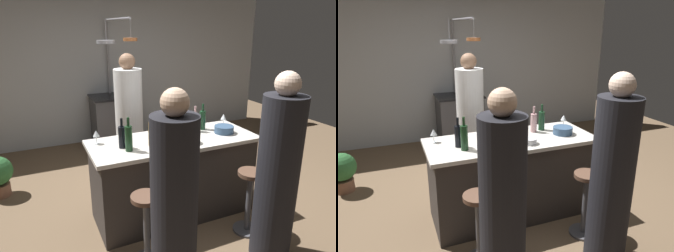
% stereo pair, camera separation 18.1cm
% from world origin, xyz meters
% --- Properties ---
extents(ground_plane, '(9.00, 9.00, 0.00)m').
position_xyz_m(ground_plane, '(0.00, 0.00, 0.00)').
color(ground_plane, brown).
extents(back_wall, '(6.40, 0.16, 2.60)m').
position_xyz_m(back_wall, '(0.00, 2.85, 1.30)').
color(back_wall, '#B2B7BC').
rests_on(back_wall, ground_plane).
extents(kitchen_island, '(1.80, 0.72, 0.90)m').
position_xyz_m(kitchen_island, '(0.00, 0.00, 0.45)').
color(kitchen_island, '#332D2B').
rests_on(kitchen_island, ground_plane).
extents(stove_range, '(0.80, 0.64, 0.89)m').
position_xyz_m(stove_range, '(0.00, 2.45, 0.45)').
color(stove_range, '#47474C').
rests_on(stove_range, ground_plane).
extents(chef, '(0.36, 0.36, 1.73)m').
position_xyz_m(chef, '(-0.17, 1.03, 0.80)').
color(chef, white).
rests_on(chef, ground_plane).
extents(bar_stool_left, '(0.28, 0.28, 0.68)m').
position_xyz_m(bar_stool_left, '(-0.56, -0.62, 0.38)').
color(bar_stool_left, '#4C4C51').
rests_on(bar_stool_left, ground_plane).
extents(guest_left, '(0.35, 0.35, 1.66)m').
position_xyz_m(guest_left, '(-0.48, -1.01, 0.77)').
color(guest_left, black).
rests_on(guest_left, ground_plane).
extents(bar_stool_right, '(0.28, 0.28, 0.68)m').
position_xyz_m(bar_stool_right, '(0.55, -0.62, 0.38)').
color(bar_stool_right, '#4C4C51').
rests_on(bar_stool_right, ground_plane).
extents(guest_right, '(0.36, 0.36, 1.71)m').
position_xyz_m(guest_right, '(0.53, -0.98, 0.79)').
color(guest_right, black).
rests_on(guest_right, ground_plane).
extents(overhead_pot_rack, '(0.57, 1.35, 2.17)m').
position_xyz_m(overhead_pot_rack, '(-0.07, 2.08, 1.59)').
color(overhead_pot_rack, gray).
rests_on(overhead_pot_rack, ground_plane).
extents(potted_plant, '(0.36, 0.36, 0.52)m').
position_xyz_m(potted_plant, '(-1.82, 1.24, 0.30)').
color(potted_plant, brown).
rests_on(potted_plant, ground_plane).
extents(pepper_mill, '(0.05, 0.05, 0.21)m').
position_xyz_m(pepper_mill, '(-0.02, 0.06, 1.01)').
color(pepper_mill, '#382319').
rests_on(pepper_mill, kitchen_island).
extents(wine_bottle_red, '(0.07, 0.07, 0.33)m').
position_xyz_m(wine_bottle_red, '(-0.54, -0.13, 1.03)').
color(wine_bottle_red, '#143319').
rests_on(wine_bottle_red, kitchen_island).
extents(wine_bottle_amber, '(0.07, 0.07, 0.33)m').
position_xyz_m(wine_bottle_amber, '(-0.29, -0.09, 1.03)').
color(wine_bottle_amber, brown).
rests_on(wine_bottle_amber, kitchen_island).
extents(wine_bottle_rose, '(0.07, 0.07, 0.29)m').
position_xyz_m(wine_bottle_rose, '(0.33, 0.13, 1.01)').
color(wine_bottle_rose, '#B78C8E').
rests_on(wine_bottle_rose, kitchen_island).
extents(wine_bottle_green, '(0.07, 0.07, 0.30)m').
position_xyz_m(wine_bottle_green, '(0.44, 0.16, 1.02)').
color(wine_bottle_green, '#193D23').
rests_on(wine_bottle_green, kitchen_island).
extents(wine_bottle_dark, '(0.07, 0.07, 0.30)m').
position_xyz_m(wine_bottle_dark, '(-0.57, -0.02, 1.02)').
color(wine_bottle_dark, black).
rests_on(wine_bottle_dark, kitchen_island).
extents(wine_glass_by_chef, '(0.07, 0.07, 0.15)m').
position_xyz_m(wine_glass_by_chef, '(-0.78, 0.19, 1.01)').
color(wine_glass_by_chef, silver).
rests_on(wine_glass_by_chef, kitchen_island).
extents(wine_glass_near_right_guest, '(0.07, 0.07, 0.15)m').
position_xyz_m(wine_glass_near_right_guest, '(0.74, 0.17, 1.01)').
color(wine_glass_near_right_guest, silver).
rests_on(wine_glass_near_right_guest, kitchen_island).
extents(mixing_bowl_steel, '(0.15, 0.15, 0.06)m').
position_xyz_m(mixing_bowl_steel, '(0.12, -0.20, 0.93)').
color(mixing_bowl_steel, '#B7B7BC').
rests_on(mixing_bowl_steel, kitchen_island).
extents(mixing_bowl_blue, '(0.22, 0.22, 0.08)m').
position_xyz_m(mixing_bowl_blue, '(0.60, -0.05, 0.94)').
color(mixing_bowl_blue, '#334C6B').
rests_on(mixing_bowl_blue, kitchen_island).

